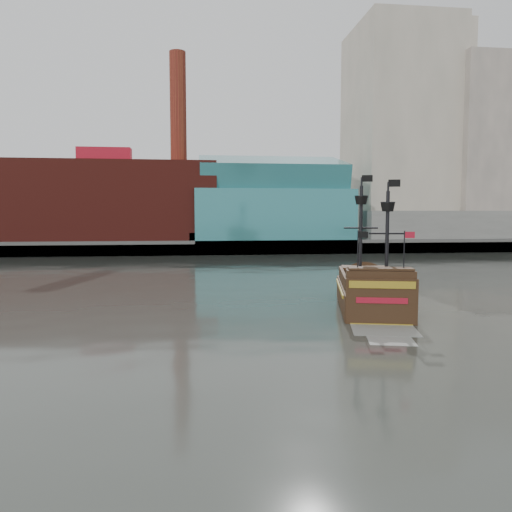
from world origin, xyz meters
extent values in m
plane|color=#292C27|center=(0.00, 0.00, 0.00)|extent=(400.00, 400.00, 0.00)
cube|color=slate|center=(0.00, 92.00, 1.00)|extent=(220.00, 60.00, 2.00)
cube|color=#4C4C49|center=(0.00, 62.50, 1.30)|extent=(220.00, 1.00, 2.60)
cube|color=maroon|center=(-22.00, 72.00, 9.50)|extent=(42.00, 18.00, 15.00)
cube|color=teal|center=(10.00, 70.00, 7.00)|extent=(30.00, 16.00, 10.00)
cube|color=beige|center=(40.00, 80.00, 25.00)|extent=(20.00, 22.00, 46.00)
cube|color=#AFA193|center=(58.00, 76.00, 21.00)|extent=(18.00, 18.00, 38.00)
cube|color=beige|center=(50.00, 97.00, 28.00)|extent=(24.00, 20.00, 52.00)
cube|color=slate|center=(48.00, 66.00, 5.00)|extent=(40.00, 6.00, 6.00)
cylinder|color=maroon|center=(-8.00, 74.00, 28.00)|extent=(3.20, 3.20, 22.00)
cube|color=teal|center=(10.00, 70.00, 15.00)|extent=(28.00, 14.94, 8.78)
cube|color=black|center=(8.65, 10.00, 0.58)|extent=(7.43, 12.39, 2.51)
cube|color=#48311A|center=(8.65, 10.00, 1.98)|extent=(6.69, 11.15, 0.29)
cube|color=black|center=(9.75, 14.50, 2.32)|extent=(4.53, 3.22, 0.96)
cube|color=black|center=(7.46, 5.13, 2.70)|extent=(4.82, 2.58, 1.74)
cube|color=black|center=(7.25, 4.26, 1.16)|extent=(4.65, 1.35, 3.86)
cube|color=olive|center=(7.22, 4.13, 2.70)|extent=(4.24, 1.10, 0.48)
cube|color=maroon|center=(7.22, 4.13, 1.64)|extent=(3.30, 0.87, 0.39)
cylinder|color=black|center=(8.24, 11.59, 5.88)|extent=(0.33, 0.33, 7.52)
cylinder|color=black|center=(9.08, 8.11, 5.59)|extent=(0.33, 0.33, 6.95)
cone|color=black|center=(8.24, 11.59, 8.49)|extent=(1.28, 1.28, 0.68)
cone|color=black|center=(9.08, 8.11, 7.91)|extent=(1.28, 1.28, 0.68)
cube|color=black|center=(8.67, 11.48, 10.22)|extent=(0.85, 0.23, 0.53)
cube|color=black|center=(9.50, 8.00, 9.65)|extent=(0.85, 0.23, 0.53)
cube|color=#969B96|center=(6.87, 2.69, 0.01)|extent=(4.81, 4.34, 0.02)
camera|label=1|loc=(-5.15, -27.37, 7.39)|focal=35.00mm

